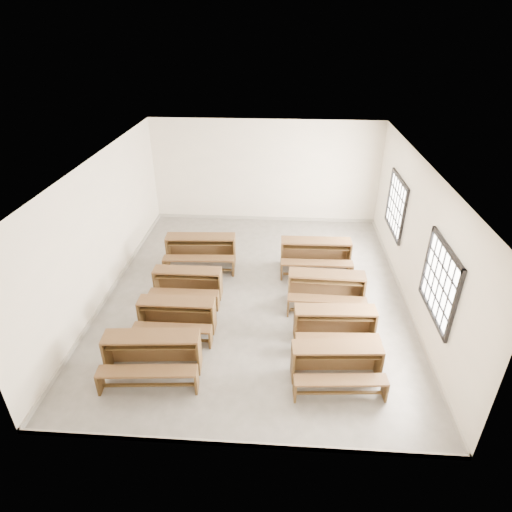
# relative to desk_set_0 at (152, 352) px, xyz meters

# --- Properties ---
(room) EXTENTS (8.50, 8.50, 3.20)m
(room) POSITION_rel_desk_set_0_xyz_m (1.81, 2.72, 1.69)
(room) COLOR gray
(room) RESTS_ON ground
(desk_set_0) EXTENTS (1.80, 1.04, 0.78)m
(desk_set_0) POSITION_rel_desk_set_0_xyz_m (0.00, 0.00, 0.00)
(desk_set_0) COLOR brown
(desk_set_0) RESTS_ON ground
(desk_set_1) EXTENTS (1.58, 0.82, 0.71)m
(desk_set_1) POSITION_rel_desk_set_0_xyz_m (0.17, 1.21, -0.04)
(desk_set_1) COLOR brown
(desk_set_1) RESTS_ON ground
(desk_set_2) EXTENTS (1.57, 0.82, 0.71)m
(desk_set_2) POSITION_rel_desk_set_0_xyz_m (0.14, 2.45, -0.04)
(desk_set_2) COLOR brown
(desk_set_2) RESTS_ON ground
(desk_set_3) EXTENTS (1.85, 1.03, 0.81)m
(desk_set_3) POSITION_rel_desk_set_0_xyz_m (0.18, 3.97, 0.02)
(desk_set_3) COLOR brown
(desk_set_3) RESTS_ON ground
(desk_set_4) EXTENTS (1.66, 0.95, 0.72)m
(desk_set_4) POSITION_rel_desk_set_0_xyz_m (3.34, 0.01, -0.04)
(desk_set_4) COLOR brown
(desk_set_4) RESTS_ON ground
(desk_set_5) EXTENTS (1.66, 0.92, 0.73)m
(desk_set_5) POSITION_rel_desk_set_0_xyz_m (3.41, 1.11, -0.03)
(desk_set_5) COLOR brown
(desk_set_5) RESTS_ON ground
(desk_set_6) EXTENTS (1.74, 0.94, 0.77)m
(desk_set_6) POSITION_rel_desk_set_0_xyz_m (3.34, 2.38, -0.01)
(desk_set_6) COLOR brown
(desk_set_6) RESTS_ON ground
(desk_set_7) EXTENTS (1.81, 0.96, 0.81)m
(desk_set_7) POSITION_rel_desk_set_0_xyz_m (3.18, 3.94, 0.01)
(desk_set_7) COLOR brown
(desk_set_7) RESTS_ON ground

